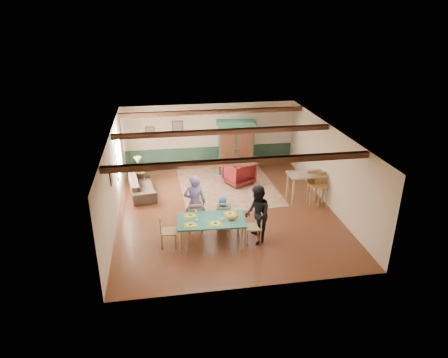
{
  "coord_description": "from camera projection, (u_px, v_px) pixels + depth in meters",
  "views": [
    {
      "loc": [
        -1.94,
        -11.61,
        6.24
      ],
      "look_at": [
        -0.06,
        0.0,
        1.15
      ],
      "focal_mm": 32.0,
      "sensor_mm": 36.0,
      "label": 1
    }
  ],
  "objects": [
    {
      "name": "armoire",
      "position": [
        236.0,
        147.0,
        15.9
      ],
      "size": [
        1.6,
        0.8,
        2.16
      ],
      "primitive_type": "cube",
      "rotation": [
        0.0,
        0.0,
        -0.12
      ],
      "color": "#163829",
      "rests_on": "floor"
    },
    {
      "name": "ceiling_beam_mid",
      "position": [
        224.0,
        132.0,
        12.61
      ],
      "size": [
        6.95,
        0.16,
        0.16
      ],
      "primitive_type": "cube",
      "color": "#341A0E",
      "rests_on": "ceiling"
    },
    {
      "name": "place_setting_near_left",
      "position": [
        191.0,
        223.0,
        10.82
      ],
      "size": [
        0.43,
        0.34,
        0.11
      ],
      "primitive_type": null,
      "rotation": [
        0.0,
        0.0,
        -0.06
      ],
      "color": "yellow",
      "rests_on": "dining_table"
    },
    {
      "name": "counter_table",
      "position": [
        305.0,
        188.0,
        13.72
      ],
      "size": [
        1.27,
        0.76,
        1.04
      ],
      "primitive_type": null,
      "rotation": [
        0.0,
        0.0,
        0.03
      ],
      "color": "#B7A78E",
      "rests_on": "floor"
    },
    {
      "name": "ceiling_beam_back",
      "position": [
        213.0,
        112.0,
        14.96
      ],
      "size": [
        6.95,
        0.16,
        0.16
      ],
      "primitive_type": "cube",
      "color": "#341A0E",
      "rests_on": "ceiling"
    },
    {
      "name": "area_rug",
      "position": [
        227.0,
        186.0,
        15.09
      ],
      "size": [
        3.63,
        4.26,
        0.01
      ],
      "primitive_type": "cube",
      "rotation": [
        0.0,
        0.0,
        0.04
      ],
      "color": "#BDAF89",
      "rests_on": "floor"
    },
    {
      "name": "person_child",
      "position": [
        223.0,
        213.0,
        12.03
      ],
      "size": [
        0.53,
        0.36,
        1.05
      ],
      "primitive_type": "imported",
      "rotation": [
        0.0,
        0.0,
        3.09
      ],
      "color": "#244F92",
      "rests_on": "floor"
    },
    {
      "name": "dining_chair_end_left",
      "position": [
        168.0,
        231.0,
        11.13
      ],
      "size": [
        0.48,
        0.46,
        0.99
      ],
      "primitive_type": null,
      "rotation": [
        0.0,
        0.0,
        1.51
      ],
      "color": "#9D824E",
      "rests_on": "floor"
    },
    {
      "name": "bar_stool_left",
      "position": [
        314.0,
        188.0,
        13.52
      ],
      "size": [
        0.43,
        0.47,
        1.16
      ],
      "primitive_type": null,
      "rotation": [
        0.0,
        0.0,
        -0.05
      ],
      "color": "#B18145",
      "rests_on": "floor"
    },
    {
      "name": "place_setting_far_right",
      "position": [
        230.0,
        212.0,
        11.4
      ],
      "size": [
        0.43,
        0.34,
        0.11
      ],
      "primitive_type": null,
      "rotation": [
        0.0,
        0.0,
        -0.06
      ],
      "color": "yellow",
      "rests_on": "dining_table"
    },
    {
      "name": "ceiling_beam_front",
      "position": [
        241.0,
        162.0,
        10.16
      ],
      "size": [
        6.95,
        0.16,
        0.16
      ],
      "primitive_type": "cube",
      "color": "#341A0E",
      "rests_on": "ceiling"
    },
    {
      "name": "picture_back_b",
      "position": [
        150.0,
        132.0,
        15.87
      ],
      "size": [
        0.38,
        0.04,
        0.48
      ],
      "primitive_type": null,
      "color": "#7E725B",
      "rests_on": "wall_back"
    },
    {
      "name": "wall_left",
      "position": [
        113.0,
        180.0,
        12.23
      ],
      "size": [
        0.02,
        8.0,
        2.7
      ],
      "primitive_type": "cube",
      "color": "beige",
      "rests_on": "floor"
    },
    {
      "name": "picture_back_a",
      "position": [
        178.0,
        127.0,
        15.97
      ],
      "size": [
        0.45,
        0.04,
        0.55
      ],
      "primitive_type": null,
      "color": "#7E725B",
      "rests_on": "wall_back"
    },
    {
      "name": "end_table",
      "position": [
        139.0,
        178.0,
        15.09
      ],
      "size": [
        0.48,
        0.48,
        0.59
      ],
      "primitive_type": null,
      "rotation": [
        0.0,
        0.0,
        0.01
      ],
      "color": "#341A0E",
      "rests_on": "floor"
    },
    {
      "name": "place_setting_far_left",
      "position": [
        190.0,
        214.0,
        11.29
      ],
      "size": [
        0.43,
        0.34,
        0.11
      ],
      "primitive_type": null,
      "rotation": [
        0.0,
        0.0,
        -0.06
      ],
      "color": "yellow",
      "rests_on": "dining_table"
    },
    {
      "name": "floor",
      "position": [
        226.0,
        211.0,
        13.28
      ],
      "size": [
        8.0,
        8.0,
        0.0
      ],
      "primitive_type": "plane",
      "color": "#532717",
      "rests_on": "ground"
    },
    {
      "name": "wainscot_back",
      "position": [
        210.0,
        157.0,
        16.71
      ],
      "size": [
        6.95,
        0.03,
        0.9
      ],
      "primitive_type": "cube",
      "color": "#1C3326",
      "rests_on": "floor"
    },
    {
      "name": "wall_right",
      "position": [
        329.0,
        167.0,
        13.26
      ],
      "size": [
        0.02,
        8.0,
        2.7
      ],
      "primitive_type": "cube",
      "color": "beige",
      "rests_on": "floor"
    },
    {
      "name": "person_man",
      "position": [
        195.0,
        203.0,
        11.81
      ],
      "size": [
        0.68,
        0.47,
        1.8
      ],
      "primitive_type": "imported",
      "rotation": [
        0.0,
        0.0,
        3.09
      ],
      "color": "#62508A",
      "rests_on": "floor"
    },
    {
      "name": "bar_stool_right",
      "position": [
        321.0,
        190.0,
        13.41
      ],
      "size": [
        0.41,
        0.45,
        1.14
      ],
      "primitive_type": null,
      "rotation": [
        0.0,
        0.0,
        0.01
      ],
      "color": "#B18145",
      "rests_on": "floor"
    },
    {
      "name": "wall_back",
      "position": [
        210.0,
        136.0,
        16.37
      ],
      "size": [
        7.0,
        0.02,
        2.7
      ],
      "primitive_type": "cube",
      "color": "beige",
      "rests_on": "floor"
    },
    {
      "name": "person_woman",
      "position": [
        257.0,
        215.0,
        11.22
      ],
      "size": [
        0.7,
        0.87,
        1.72
      ],
      "primitive_type": "imported",
      "rotation": [
        0.0,
        0.0,
        -1.63
      ],
      "color": "black",
      "rests_on": "floor"
    },
    {
      "name": "sofa",
      "position": [
        142.0,
        185.0,
        14.41
      ],
      "size": [
        1.09,
        2.18,
        0.61
      ],
      "primitive_type": "imported",
      "rotation": [
        0.0,
        0.0,
        1.71
      ],
      "color": "#3A2F24",
      "rests_on": "floor"
    },
    {
      "name": "window_left",
      "position": [
        118.0,
        155.0,
        13.7
      ],
      "size": [
        0.06,
        1.6,
        1.3
      ],
      "primitive_type": null,
      "color": "white",
      "rests_on": "wall_left"
    },
    {
      "name": "cat",
      "position": [
        232.0,
        217.0,
        11.05
      ],
      "size": [
        0.38,
        0.17,
        0.19
      ],
      "primitive_type": null,
      "rotation": [
        0.0,
        0.0,
        -0.06
      ],
      "color": "orange",
      "rests_on": "dining_table"
    },
    {
      "name": "ceiling",
      "position": [
        226.0,
        132.0,
        12.21
      ],
      "size": [
        7.0,
        8.0,
        0.02
      ],
      "primitive_type": "cube",
      "color": "silver",
      "rests_on": "wall_back"
    },
    {
      "name": "dining_chair_far_right",
      "position": [
        223.0,
        215.0,
        11.97
      ],
      "size": [
        0.46,
        0.48,
        0.99
      ],
      "primitive_type": null,
      "rotation": [
        0.0,
        0.0,
        3.09
      ],
      "color": "#9D824E",
      "rests_on": "floor"
    },
    {
      "name": "dining_chair_far_left",
      "position": [
        195.0,
        216.0,
        11.89
      ],
      "size": [
        0.46,
        0.48,
        0.99
      ],
      "primitive_type": null,
      "rotation": [
        0.0,
        0.0,
        3.09
      ],
      "color": "#9D824E",
      "rests_on": "floor"
    },
    {
      "name": "place_setting_near_center",
      "position": [
        216.0,
        222.0,
        10.88
      ],
      "size": [
        0.43,
        0.34,
        0.11
      ],
      "primitive_type": null,
      "rotation": [
        0.0,
        0.0,
        -0.06
      ],
      "color": "yellow",
      "rests_on": "dining_table"
    },
    {
      "name": "table_lamp",
      "position": [
        138.0,
        164.0,
        14.86
      ],
      "size": [
        0.3,
        0.3,
        0.54
      ],
      "primitive_type": null,
      "rotation": [
        0.0,
        0.0,
        0.0
      ],
      "color": "tan",
      "rests_on": "end_table"
    },
    {
      "name": "dining_chair_end_right",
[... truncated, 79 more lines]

